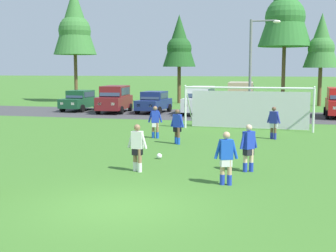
% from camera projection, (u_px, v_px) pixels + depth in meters
% --- Properties ---
extents(ground_plane, '(400.00, 400.00, 0.00)m').
position_uv_depth(ground_plane, '(209.00, 131.00, 26.25)').
color(ground_plane, '#3D7028').
extents(parking_lot_strip, '(52.00, 8.40, 0.01)m').
position_uv_depth(parking_lot_strip, '(227.00, 115.00, 35.00)').
color(parking_lot_strip, '#3D3D3F').
rests_on(parking_lot_strip, ground).
extents(soccer_ball, '(0.22, 0.22, 0.22)m').
position_uv_depth(soccer_ball, '(159.00, 156.00, 18.09)').
color(soccer_ball, white).
rests_on(soccer_ball, ground).
extents(soccer_goal, '(7.50, 2.27, 2.57)m').
position_uv_depth(soccer_goal, '(249.00, 107.00, 27.21)').
color(soccer_goal, white).
rests_on(soccer_goal, ground).
extents(player_striker_near, '(0.60, 0.56, 1.64)m').
position_uv_depth(player_striker_near, '(249.00, 148.00, 15.74)').
color(player_striker_near, beige).
rests_on(player_striker_near, ground).
extents(player_midfield_center, '(0.74, 0.35, 1.64)m').
position_uv_depth(player_midfield_center, '(155.00, 122.00, 23.43)').
color(player_midfield_center, '#936B4C').
rests_on(player_midfield_center, ground).
extents(player_defender_far, '(0.70, 0.38, 1.64)m').
position_uv_depth(player_defender_far, '(274.00, 123.00, 23.12)').
color(player_defender_far, brown).
rests_on(player_defender_far, ground).
extents(player_winger_left, '(0.72, 0.37, 1.64)m').
position_uv_depth(player_winger_left, '(177.00, 127.00, 21.61)').
color(player_winger_left, brown).
rests_on(player_winger_left, ground).
extents(player_winger_right, '(0.74, 0.37, 1.64)m').
position_uv_depth(player_winger_right, '(226.00, 158.00, 13.94)').
color(player_winger_right, tan).
rests_on(player_winger_right, ground).
extents(player_trailing_back, '(0.73, 0.27, 1.64)m').
position_uv_depth(player_trailing_back, '(137.00, 148.00, 15.78)').
color(player_trailing_back, '#936B4C').
rests_on(player_trailing_back, ground).
extents(parked_car_slot_far_left, '(2.25, 4.31, 1.72)m').
position_uv_depth(parked_car_slot_far_left, '(80.00, 100.00, 38.95)').
color(parked_car_slot_far_left, '#194C2D').
rests_on(parked_car_slot_far_left, ground).
extents(parked_car_slot_left, '(2.40, 4.73, 2.16)m').
position_uv_depth(parked_car_slot_left, '(115.00, 99.00, 37.33)').
color(parked_car_slot_left, maroon).
rests_on(parked_car_slot_left, ground).
extents(parked_car_slot_center_left, '(2.27, 4.32, 1.72)m').
position_uv_depth(parked_car_slot_center_left, '(154.00, 102.00, 37.05)').
color(parked_car_slot_center_left, navy).
rests_on(parked_car_slot_center_left, ground).
extents(parked_car_slot_center, '(2.28, 4.67, 2.16)m').
position_uv_depth(parked_car_slot_center, '(200.00, 100.00, 35.79)').
color(parked_car_slot_center, silver).
rests_on(parked_car_slot_center, ground).
extents(parked_car_slot_center_right, '(2.43, 4.92, 2.52)m').
position_uv_depth(parked_car_slot_center_right, '(241.00, 98.00, 35.01)').
color(parked_car_slot_center_right, tan).
rests_on(parked_car_slot_center_right, ground).
extents(parked_car_slot_right, '(2.24, 4.30, 1.72)m').
position_uv_depth(parked_car_slot_right, '(285.00, 106.00, 32.90)').
color(parked_car_slot_right, black).
rests_on(parked_car_slot_right, ground).
extents(tree_left_edge, '(4.54, 4.54, 12.12)m').
position_uv_depth(tree_left_edge, '(75.00, 23.00, 48.75)').
color(tree_left_edge, brown).
rests_on(tree_left_edge, ground).
extents(tree_mid_left, '(3.38, 3.38, 9.01)m').
position_uv_depth(tree_mid_left, '(179.00, 43.00, 46.97)').
color(tree_mid_left, brown).
rests_on(tree_mid_left, ground).
extents(tree_center_back, '(5.11, 5.11, 13.62)m').
position_uv_depth(tree_center_back, '(285.00, 8.00, 44.19)').
color(tree_center_back, brown).
rests_on(tree_center_back, ground).
extents(tree_mid_right, '(3.28, 3.28, 8.74)m').
position_uv_depth(tree_mid_right, '(321.00, 42.00, 43.32)').
color(tree_mid_right, brown).
rests_on(tree_mid_right, ground).
extents(street_lamp, '(2.00, 0.32, 6.67)m').
position_uv_depth(street_lamp, '(253.00, 70.00, 29.87)').
color(street_lamp, slate).
rests_on(street_lamp, ground).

